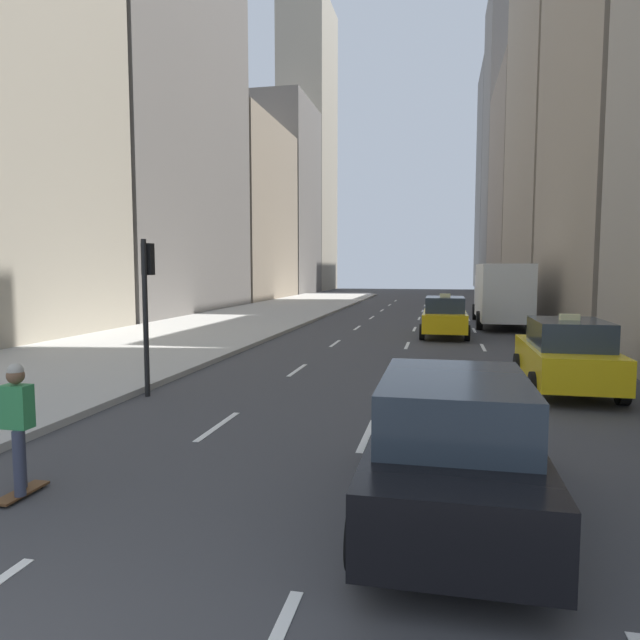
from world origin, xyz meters
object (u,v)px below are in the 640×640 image
object	(u,v)px
box_truck	(501,292)
taxi_lead	(566,355)
taxi_second	(445,316)
skateboarder	(18,423)
sedan_black_near	(453,446)
traffic_light_pole	(147,292)

from	to	relation	value
box_truck	taxi_lead	bearing A→B (deg)	-90.00
taxi_second	skateboarder	bearing A→B (deg)	-106.18
taxi_lead	box_truck	xyz separation A→B (m)	(0.00, 15.85, 0.83)
taxi_lead	skateboarder	size ratio (longest dim) A/B	2.52
skateboarder	sedan_black_near	bearing A→B (deg)	4.98
skateboarder	box_truck	bearing A→B (deg)	71.15
sedan_black_near	skateboarder	distance (m)	5.46
taxi_second	box_truck	distance (m)	6.12
taxi_second	taxi_lead	bearing A→B (deg)	-75.02
taxi_second	box_truck	xyz separation A→B (m)	(2.80, 5.38, 0.83)
taxi_lead	box_truck	size ratio (longest dim) A/B	0.52
taxi_lead	sedan_black_near	xyz separation A→B (m)	(-2.80, -7.81, 0.00)
sedan_black_near	traffic_light_pole	world-z (taller)	traffic_light_pole
skateboarder	traffic_light_pole	distance (m)	6.05
taxi_lead	taxi_second	xyz separation A→B (m)	(-2.80, 10.47, 0.00)
taxi_lead	skateboarder	bearing A→B (deg)	-134.84
box_truck	skateboarder	distance (m)	25.51
taxi_lead	sedan_black_near	distance (m)	8.30
box_truck	traffic_light_pole	xyz separation A→B (m)	(-9.55, -18.41, 0.70)
sedan_black_near	box_truck	bearing A→B (deg)	83.25
taxi_lead	box_truck	world-z (taller)	box_truck
taxi_lead	skateboarder	distance (m)	11.69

